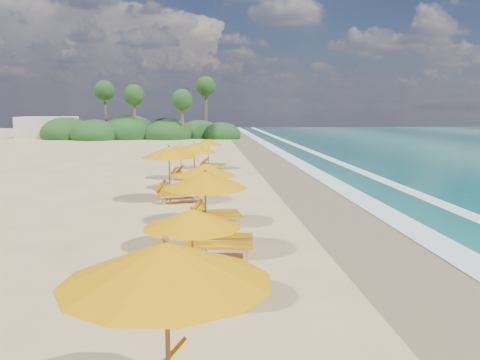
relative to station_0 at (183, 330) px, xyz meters
The scene contains 13 objects.
ground 13.59m from the station_0, 82.82° to the left, with size 160.00×160.00×0.00m, color #D7B97E.
wet_sand 14.63m from the station_0, 67.01° to the left, with size 4.00×160.00×0.01m, color #836F4E.
surf_foam 15.87m from the station_0, 57.96° to the left, with size 4.00×160.00×0.01m.
station_0 is the anchor object (origin of this frame).
station_1 4.33m from the station_0, 87.77° to the left, with size 2.60×2.54×2.05m.
station_2 7.76m from the station_0, 86.39° to the left, with size 2.69×2.53×2.35m.
station_3 11.18m from the station_0, 87.43° to the left, with size 2.51×2.36×2.18m.
station_4 15.44m from the station_0, 93.72° to the left, with size 3.01×2.90×2.45m.
station_5 18.42m from the station_0, 89.99° to the left, with size 2.68×2.52×2.35m.
station_6 22.00m from the station_0, 92.20° to the left, with size 2.64×2.60×2.04m.
station_7 26.59m from the station_0, 88.41° to the left, with size 2.52×2.45×2.01m.
treeline 59.49m from the station_0, 97.97° to the left, with size 25.80×8.80×9.74m.
beach_building 64.68m from the station_0, 108.30° to the left, with size 7.00×5.00×2.80m, color beige.
Camera 1 is at (-1.43, -18.83, 4.01)m, focal length 36.55 mm.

